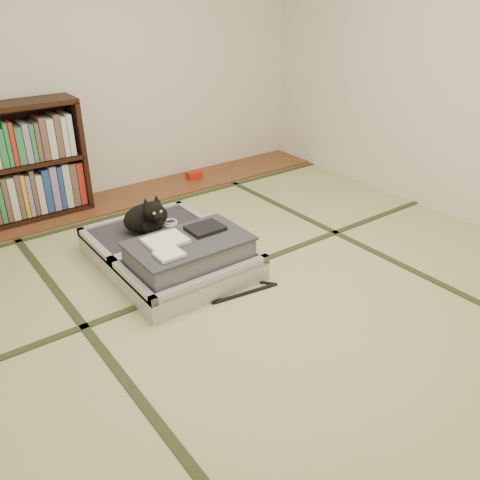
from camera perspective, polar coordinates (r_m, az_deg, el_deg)
floor at (r=3.11m, az=3.12°, el=-6.73°), size 4.50×4.50×0.00m
wood_strip at (r=4.64m, az=-12.77°, el=4.67°), size 4.00×0.50×0.02m
red_item at (r=4.96m, az=-5.18°, el=7.30°), size 0.15×0.09×0.07m
room_shell at (r=2.60m, az=3.98°, el=21.13°), size 4.50×4.50×4.50m
tatami_borders at (r=3.44m, az=-2.10°, el=-2.99°), size 4.00×4.50×0.01m
suitcase at (r=3.41m, az=-7.59°, el=-1.41°), size 0.84×1.12×0.33m
cat at (r=3.56m, az=-10.31°, el=2.49°), size 0.37×0.38×0.30m
cable_coil at (r=3.70m, az=-7.88°, el=1.94°), size 0.12×0.12×0.03m
hanger at (r=3.18m, az=0.36°, el=-5.68°), size 0.46×0.23×0.01m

